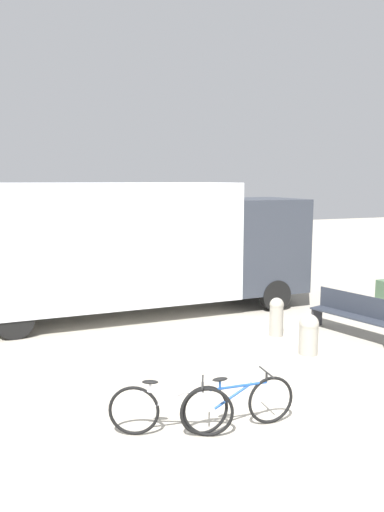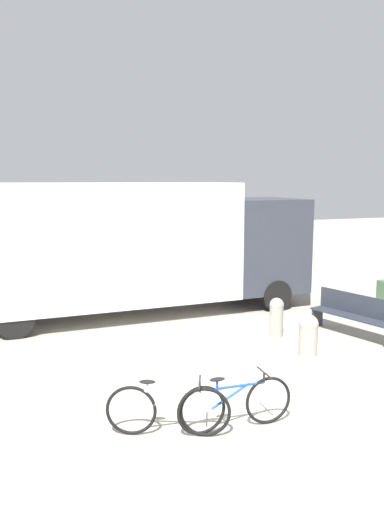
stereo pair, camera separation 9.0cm
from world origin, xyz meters
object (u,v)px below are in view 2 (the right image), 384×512
bicycle_middle (235,404)px  delivery_truck (129,244)px  bollard_far_bench (276,315)px  bollard_near_bench (308,333)px  bicycle_near (168,410)px  park_bench (354,313)px

bicycle_middle → delivery_truck: bearing=91.9°
delivery_truck → bollard_far_bench: (2.55, -2.90, -1.35)m
bollard_near_bench → bicycle_middle: bearing=-140.7°
bicycle_near → bollard_near_bench: bollard_near_bench is taller
park_bench → bollard_near_bench: size_ratio=2.52×
bicycle_near → bollard_far_bench: (3.60, 3.26, 0.10)m
delivery_truck → bollard_far_bench: size_ratio=10.76×
delivery_truck → bicycle_middle: 6.49m
delivery_truck → park_bench: size_ratio=4.52×
park_bench → bicycle_middle: bearing=108.0°
bicycle_near → bicycle_middle: 0.94m
bicycle_middle → bollard_far_bench: size_ratio=1.97×
bicycle_middle → bollard_far_bench: bollard_far_bench is taller
bicycle_near → bollard_far_bench: bollard_far_bench is taller
bicycle_middle → bollard_far_bench: 4.35m
delivery_truck → bicycle_middle: delivery_truck is taller
bicycle_middle → bollard_far_bench: (2.68, 3.43, 0.10)m
bicycle_near → bollard_far_bench: bearing=66.0°
park_bench → bollard_far_bench: park_bench is taller
delivery_truck → bollard_near_bench: (2.52, -4.16, -1.38)m
bicycle_near → bollard_far_bench: size_ratio=1.83×
park_bench → delivery_truck: bearing=34.4°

